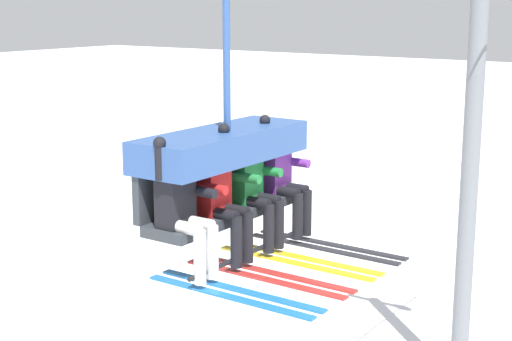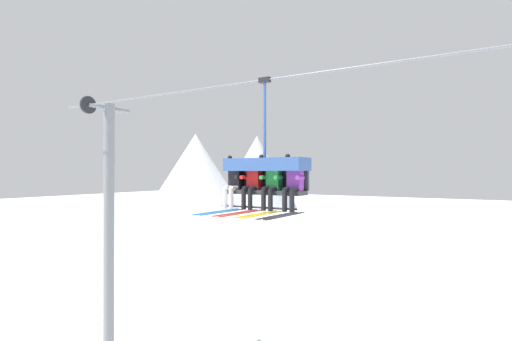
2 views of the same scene
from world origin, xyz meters
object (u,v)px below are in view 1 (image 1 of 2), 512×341
at_px(chairlift_chair, 221,159).
at_px(skier_green, 256,188).
at_px(skier_purple, 284,176).
at_px(lift_tower_far, 471,174).
at_px(skier_black, 186,208).
at_px(skier_red, 223,196).

distance_m(chairlift_chair, skier_green, 0.46).
bearing_deg(skier_green, skier_purple, 0.74).
bearing_deg(skier_purple, skier_green, -179.26).
distance_m(skier_green, skier_purple, 0.53).
bearing_deg(lift_tower_far, skier_purple, -173.69).
bearing_deg(skier_black, skier_purple, 0.00).
height_order(skier_red, skier_purple, same).
relative_size(chairlift_chair, skier_black, 1.79).
relative_size(chairlift_chair, skier_red, 1.79).
bearing_deg(chairlift_chair, skier_black, -165.04).
height_order(skier_black, skier_red, same).
height_order(skier_red, skier_green, skier_red).
height_order(lift_tower_far, chairlift_chair, lift_tower_far).
relative_size(chairlift_chair, skier_purple, 1.79).
bearing_deg(skier_red, skier_black, 180.00).
relative_size(lift_tower_far, skier_red, 5.23).
bearing_deg(skier_purple, lift_tower_far, 6.31).
xyz_separation_m(skier_black, skier_purple, (1.59, 0.00, 0.00)).
xyz_separation_m(skier_red, skier_green, (0.53, -0.01, -0.02)).
bearing_deg(chairlift_chair, skier_red, -140.81).
bearing_deg(skier_green, lift_tower_far, 5.99).
bearing_deg(chairlift_chair, skier_green, -39.72).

